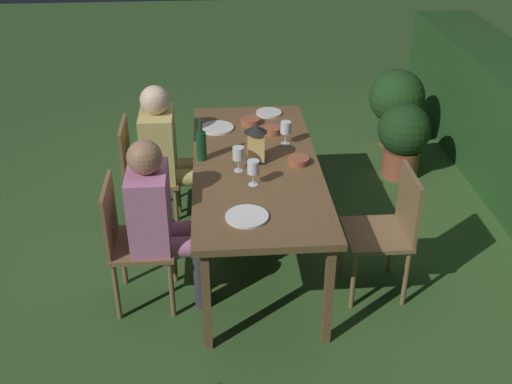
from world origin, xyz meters
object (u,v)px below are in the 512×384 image
Objects in this scene: bowl_salad at (272,130)px; potted_plant_corner at (403,137)px; lantern_centerpiece at (256,141)px; person_in_mustard at (168,152)px; bowl_bread at (250,121)px; plate_c at (217,128)px; wine_glass_c at (253,168)px; bowl_olives at (298,160)px; dining_table at (256,170)px; chair_side_right_b at (388,227)px; green_bottle_on_table at (201,145)px; person_in_pink at (161,216)px; plate_a at (269,113)px; wine_glass_a at (238,155)px; plate_b at (247,216)px; chair_side_left_b at (131,238)px; wine_glass_b at (286,129)px; chair_side_left_a at (143,171)px; potted_plant_by_hedge at (397,100)px.

potted_plant_corner is (-0.66, 1.22, -0.40)m from bowl_salad.
lantern_centerpiece reaches higher than potted_plant_corner.
person_in_mustard is 0.68m from bowl_bread.
person_in_mustard reaches higher than potted_plant_corner.
bowl_bread is (-0.08, 0.26, 0.01)m from plate_c.
wine_glass_c reaches higher than bowl_olives.
bowl_salad is (-0.47, 0.16, 0.08)m from dining_table.
person_in_mustard is at bearing -71.14° from potted_plant_corner.
chair_side_right_b reaches higher than plate_c.
green_bottle_on_table is at bearing -139.42° from wine_glass_c.
person_in_pink is at bearing -19.74° from plate_c.
bowl_salad is (-0.39, 0.52, -0.08)m from green_bottle_on_table.
plate_a is at bearing 168.99° from dining_table.
wine_glass_a reaches higher than plate_c.
person_in_pink is at bearing -31.27° from plate_a.
plate_b is 1.90× the size of bowl_salad.
lantern_centerpiece reaches higher than chair_side_right_b.
green_bottle_on_table is at bearing -58.92° from potted_plant_corner.
wine_glass_c is at bearing -100.16° from chair_side_right_b.
chair_side_left_b is 1.64m from plate_a.
person_in_pink is 8.67× the size of bowl_salad.
chair_side_right_b is at bearing 26.78° from plate_a.
chair_side_left_b is 4.27× the size of plate_a.
wine_glass_a is 0.83× the size of plate_a.
plate_a and plate_b have the same top height.
chair_side_right_b is at bearing 51.53° from bowl_olives.
plate_b is at bearing -75.74° from chair_side_right_b.
wine_glass_b reaches higher than chair_side_left_b.
dining_table is 7.52× the size of lantern_centerpiece.
dining_table is 11.79× the size of wine_glass_c.
chair_side_left_a is 0.90m from chair_side_left_b.
plate_b is 2.93m from potted_plant_by_hedge.
lantern_centerpiece is 0.64m from bowl_bread.
bowl_olives reaches higher than potted_plant_by_hedge.
plate_c is 0.42m from bowl_salad.
wine_glass_b is at bearing 31.00° from bowl_bread.
person_in_mustard is 5.64× the size of plate_a.
plate_a is (-1.29, 0.78, 0.12)m from person_in_pink.
potted_plant_by_hedge is (-1.32, 2.29, -0.03)m from chair_side_left_a.
person_in_mustard is 1.70m from chair_side_right_b.
green_bottle_on_table is 0.69m from bowl_bread.
wine_glass_b reaches higher than bowl_olives.
chair_side_left_a is 0.69m from green_bottle_on_table.
lantern_centerpiece is 0.48m from bowl_salad.
person_in_pink reaches higher than wine_glass_a.
bowl_bread reaches higher than potted_plant_by_hedge.
chair_side_left_b reaches higher than dining_table.
person_in_pink is 1.52× the size of potted_plant_by_hedge.
potted_plant_by_hedge is at bearing 126.85° from bowl_bread.
wine_glass_a is at bearing -178.05° from plate_b.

